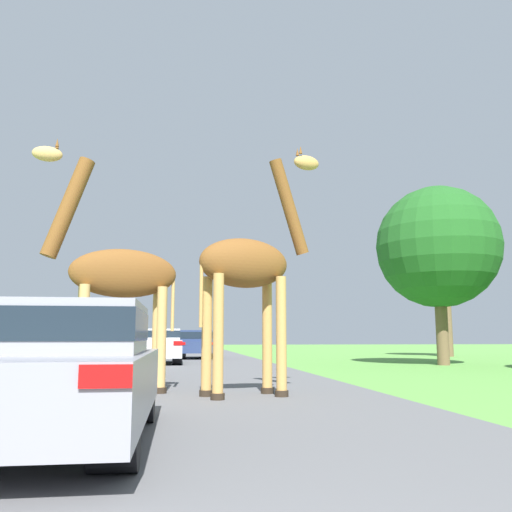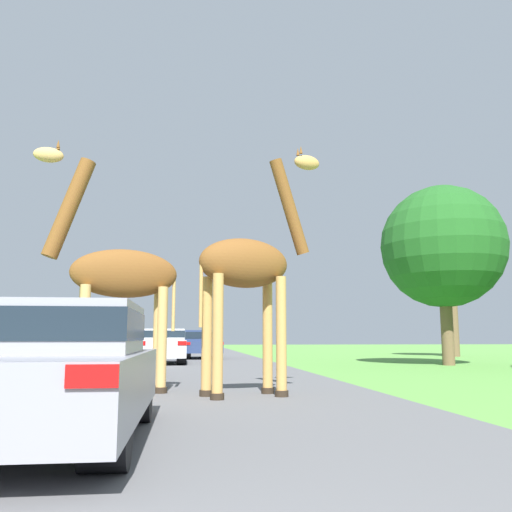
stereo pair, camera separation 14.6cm
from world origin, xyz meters
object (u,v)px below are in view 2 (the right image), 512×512
(tree_right_cluster, at_px, (450,262))
(giraffe_near_road, at_px, (249,272))
(car_far_ahead, at_px, (202,343))
(giraffe_companion, at_px, (116,277))
(tree_left_edge, at_px, (443,247))
(car_lead_maroon, at_px, (50,368))
(car_queue_left, at_px, (164,345))
(car_queue_right, at_px, (82,349))

(tree_right_cluster, bearing_deg, giraffe_near_road, -125.74)
(giraffe_near_road, bearing_deg, car_far_ahead, 164.87)
(giraffe_companion, xyz_separation_m, tree_left_edge, (11.38, 9.22, 2.37))
(car_lead_maroon, relative_size, car_queue_left, 1.07)
(giraffe_companion, height_order, car_far_ahead, giraffe_companion)
(tree_left_edge, height_order, tree_right_cluster, tree_right_cluster)
(car_queue_left, xyz_separation_m, tree_left_edge, (10.93, -2.81, 3.86))
(car_queue_left, distance_m, tree_left_edge, 11.92)
(car_queue_left, height_order, car_far_ahead, car_far_ahead)
(giraffe_companion, relative_size, tree_left_edge, 0.69)
(giraffe_companion, bearing_deg, tree_right_cluster, -54.16)
(tree_right_cluster, bearing_deg, giraffe_companion, -131.70)
(giraffe_companion, distance_m, car_queue_left, 12.12)
(car_queue_left, bearing_deg, car_queue_right, -103.52)
(tree_left_edge, bearing_deg, giraffe_companion, -140.99)
(car_lead_maroon, bearing_deg, giraffe_companion, 90.15)
(car_queue_right, height_order, car_far_ahead, car_queue_right)
(giraffe_companion, distance_m, tree_right_cluster, 24.52)
(giraffe_companion, height_order, car_queue_left, giraffe_companion)
(giraffe_companion, bearing_deg, car_lead_maroon, 167.69)
(car_lead_maroon, xyz_separation_m, tree_left_edge, (11.36, 14.15, 3.86))
(car_queue_left, height_order, tree_right_cluster, tree_right_cluster)
(giraffe_companion, bearing_deg, tree_left_edge, -63.45)
(car_lead_maroon, height_order, car_queue_right, car_queue_right)
(tree_left_edge, bearing_deg, car_lead_maroon, -128.77)
(giraffe_near_road, distance_m, car_queue_right, 6.65)
(giraffe_near_road, relative_size, car_lead_maroon, 1.14)
(giraffe_companion, relative_size, car_far_ahead, 1.23)
(car_far_ahead, xyz_separation_m, tree_left_edge, (9.21, -8.22, 3.85))
(car_queue_left, bearing_deg, car_far_ahead, 72.39)
(giraffe_near_road, xyz_separation_m, car_queue_left, (-2.09, 12.82, -1.53))
(tree_right_cluster, bearing_deg, car_queue_left, -158.68)
(giraffe_companion, xyz_separation_m, car_queue_left, (0.45, 12.02, -1.49))
(giraffe_near_road, xyz_separation_m, tree_left_edge, (8.84, 10.02, 2.33))
(car_queue_left, bearing_deg, tree_left_edge, -14.40)
(giraffe_companion, bearing_deg, giraffe_near_road, -120.03)
(giraffe_near_road, height_order, tree_right_cluster, tree_right_cluster)
(car_queue_right, relative_size, car_far_ahead, 1.10)
(giraffe_companion, distance_m, car_lead_maroon, 5.15)
(tree_right_cluster, bearing_deg, tree_left_edge, -118.24)
(giraffe_companion, height_order, car_queue_right, giraffe_companion)
(tree_left_edge, bearing_deg, car_queue_right, -159.11)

